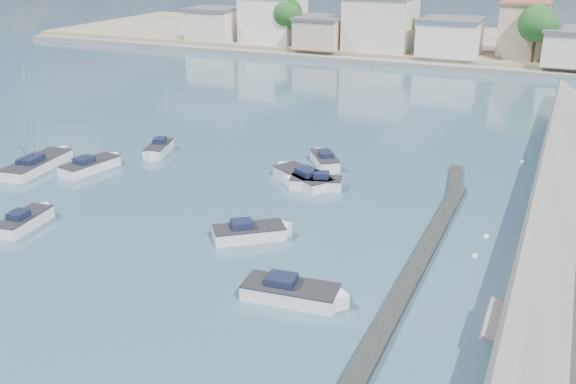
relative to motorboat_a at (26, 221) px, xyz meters
The scene contains 16 objects.
ground 38.99m from the motorboat_a, 63.36° to the left, with size 400.00×400.00×0.00m, color #2D4A5A.
breakwater 25.52m from the motorboat_a, 17.16° to the left, with size 2.00×31.02×0.35m.
far_shore_land 88.59m from the motorboat_a, 78.62° to the left, with size 160.00×40.00×1.40m, color gray.
far_shore_quay 68.13m from the motorboat_a, 75.13° to the left, with size 160.00×2.50×0.80m, color slate.
far_town 77.24m from the motorboat_a, 68.55° to the left, with size 113.01×12.80×8.35m.
shore_trees 68.30m from the motorboat_a, 67.70° to the left, with size 74.56×38.32×7.92m.
motorboat_a is the anchor object (origin of this frame).
motorboat_b 14.87m from the motorboat_a, 16.59° to the left, with size 4.55×4.08×1.48m.
motorboat_c 19.70m from the motorboat_a, 48.59° to the left, with size 5.66×4.65×1.48m.
motorboat_d 20.02m from the motorboat_a, 44.03° to the left, with size 4.38×2.59×1.48m.
motorboat_e 11.02m from the motorboat_a, 107.85° to the left, with size 2.79×5.50×1.48m.
motorboat_f 23.44m from the motorboat_a, 55.82° to the left, with size 3.62×4.20×1.48m.
motorboat_g 16.14m from the motorboat_a, 93.39° to the left, with size 2.63×4.57×1.48m.
motorboat_h 19.62m from the motorboat_a, ahead, with size 5.61×2.46×1.48m.
sailboat 11.94m from the motorboat_a, 129.95° to the left, with size 3.12×7.46×9.00m.
mooring_buoys 26.51m from the motorboat_a, 16.95° to the left, with size 19.39×39.86×0.39m.
Camera 1 is at (13.33, -22.63, 17.17)m, focal length 40.00 mm.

